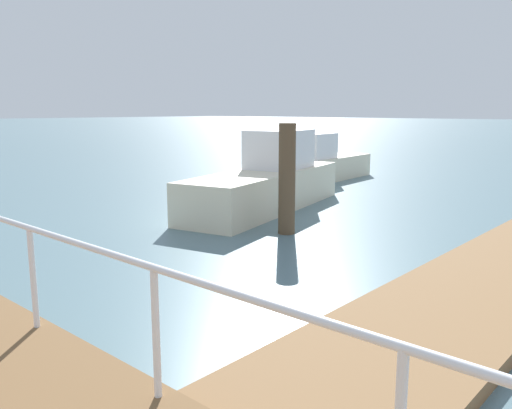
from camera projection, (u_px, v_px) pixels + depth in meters
The scene contains 4 objects.
ground_plane at pixel (18, 219), 12.70m from camera, with size 300.00×300.00×0.00m, color slate.
dock_piling_0 at pixel (287, 179), 11.00m from camera, with size 0.36×0.36×2.34m, color brown.
moored_boat_0 at pixel (322, 164), 19.57m from camera, with size 5.03×1.76×1.78m.
moored_boat_3 at pixel (268, 182), 13.98m from camera, with size 6.40×3.01×2.07m.
Camera 1 is at (-5.45, 7.41, 2.62)m, focal length 36.61 mm.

